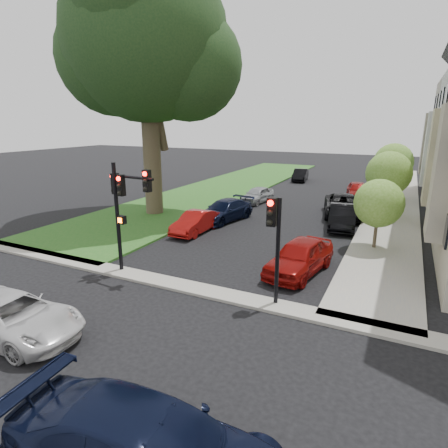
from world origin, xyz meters
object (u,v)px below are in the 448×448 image
at_px(traffic_signal_secondary, 275,232).
at_px(car_parked_5, 195,222).
at_px(car_parked_0, 300,257).
at_px(small_tree_b, 389,174).
at_px(traffic_signal_main, 124,199).
at_px(car_parked_9, 300,175).
at_px(small_tree_c, 393,162).
at_px(car_parked_6, 224,211).
at_px(car_cross_near, 12,317).
at_px(car_parked_3, 358,191).
at_px(car_parked_1, 342,217).
at_px(eucalyptus, 145,39).
at_px(car_parked_2, 343,206).
at_px(small_tree_a, 379,203).
at_px(car_parked_7, 257,195).

xyz_separation_m(traffic_signal_secondary, car_parked_5, (-7.20, 6.73, -2.19)).
relative_size(traffic_signal_secondary, car_parked_0, 0.90).
relative_size(small_tree_b, traffic_signal_main, 0.93).
xyz_separation_m(small_tree_b, car_parked_9, (-9.60, 13.28, -2.39)).
relative_size(traffic_signal_secondary, car_parked_5, 1.03).
xyz_separation_m(small_tree_b, car_parked_5, (-10.05, -9.37, -2.40)).
height_order(small_tree_c, car_parked_0, small_tree_c).
distance_m(traffic_signal_main, car_parked_6, 10.36).
bearing_deg(small_tree_b, car_cross_near, -113.72).
bearing_deg(small_tree_b, car_parked_9, 125.87).
distance_m(small_tree_b, car_parked_3, 6.60).
distance_m(car_parked_1, car_parked_5, 9.28).
bearing_deg(small_tree_c, eucalyptus, -139.14).
bearing_deg(small_tree_b, car_parked_2, -154.52).
relative_size(eucalyptus, car_cross_near, 3.55).
height_order(small_tree_c, car_cross_near, small_tree_c).
bearing_deg(car_cross_near, car_parked_5, 0.38).
distance_m(eucalyptus, car_parked_6, 12.30).
xyz_separation_m(eucalyptus, car_parked_1, (12.97, 2.18, -10.96)).
height_order(eucalyptus, car_parked_3, eucalyptus).
bearing_deg(car_parked_0, car_parked_1, 95.85).
xyz_separation_m(traffic_signal_main, traffic_signal_secondary, (6.77, -0.04, -0.55)).
height_order(traffic_signal_main, traffic_signal_secondary, traffic_signal_main).
height_order(small_tree_b, car_parked_1, small_tree_b).
xyz_separation_m(car_parked_5, car_parked_9, (0.45, 22.65, 0.02)).
xyz_separation_m(car_parked_0, car_parked_2, (0.09, 11.45, -0.00)).
relative_size(car_parked_2, car_parked_6, 1.13).
bearing_deg(car_cross_near, small_tree_b, -25.74).
bearing_deg(car_parked_5, small_tree_a, 9.21).
distance_m(eucalyptus, small_tree_b, 18.67).
bearing_deg(car_parked_2, car_parked_3, 77.11).
xyz_separation_m(car_parked_7, car_parked_9, (0.20, 12.95, 0.01)).
bearing_deg(car_parked_6, traffic_signal_main, -77.93).
bearing_deg(car_parked_6, small_tree_c, 64.06).
distance_m(small_tree_a, car_parked_2, 7.29).
bearing_deg(small_tree_a, car_cross_near, -124.53).
relative_size(small_tree_a, car_cross_near, 0.78).
bearing_deg(car_parked_5, car_parked_0, -23.98).
xyz_separation_m(car_parked_5, car_parked_6, (0.35, 3.32, 0.06)).
bearing_deg(car_parked_9, car_parked_7, -98.44).
xyz_separation_m(car_parked_2, car_parked_6, (-7.06, -4.80, -0.06)).
bearing_deg(small_tree_c, car_cross_near, -108.64).
distance_m(car_parked_6, car_parked_7, 6.39).
xyz_separation_m(small_tree_b, small_tree_c, (0.00, 6.57, 0.13)).
relative_size(car_cross_near, car_parked_6, 0.99).
bearing_deg(car_cross_near, car_parked_9, -1.91).
distance_m(car_parked_5, car_parked_6, 3.34).
bearing_deg(traffic_signal_secondary, eucalyptus, 142.33).
relative_size(small_tree_c, car_parked_1, 1.07).
xyz_separation_m(small_tree_a, car_parked_3, (-2.51, 13.48, -1.76)).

